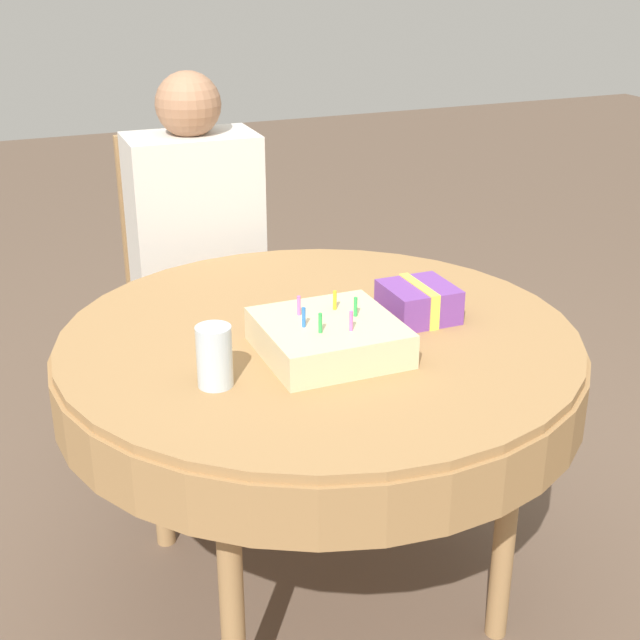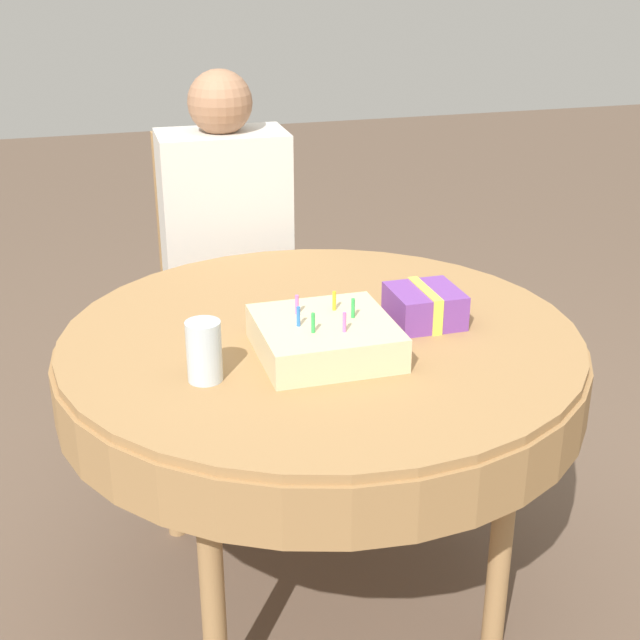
% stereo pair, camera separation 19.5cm
% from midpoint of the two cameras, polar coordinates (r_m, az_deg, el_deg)
% --- Properties ---
extents(ground_plane, '(12.00, 12.00, 0.00)m').
position_cam_midpoint_polar(ground_plane, '(2.37, 2.50, -16.58)').
color(ground_plane, brown).
extents(dining_table, '(1.18, 1.18, 0.70)m').
position_cam_midpoint_polar(dining_table, '(2.03, 2.80, -2.97)').
color(dining_table, '#9E7547').
rests_on(dining_table, ground_plane).
extents(chair, '(0.43, 0.43, 0.97)m').
position_cam_midpoint_polar(chair, '(2.87, -4.25, 2.68)').
color(chair, '#A37A4C').
rests_on(chair, ground_plane).
extents(person, '(0.38, 0.33, 1.18)m').
position_cam_midpoint_polar(person, '(2.71, -3.97, 5.76)').
color(person, '#9E7051').
rests_on(person, ground_plane).
extents(birthday_cake, '(0.28, 0.28, 0.12)m').
position_cam_midpoint_polar(birthday_cake, '(1.88, 3.28, -1.19)').
color(birthday_cake, beige).
rests_on(birthday_cake, dining_table).
extents(drinking_glass, '(0.07, 0.07, 0.13)m').
position_cam_midpoint_polar(drinking_glass, '(1.76, -4.31, -2.08)').
color(drinking_glass, silver).
rests_on(drinking_glass, dining_table).
extents(gift_box, '(0.15, 0.16, 0.09)m').
position_cam_midpoint_polar(gift_box, '(2.06, 9.41, 0.84)').
color(gift_box, '#753D99').
rests_on(gift_box, dining_table).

